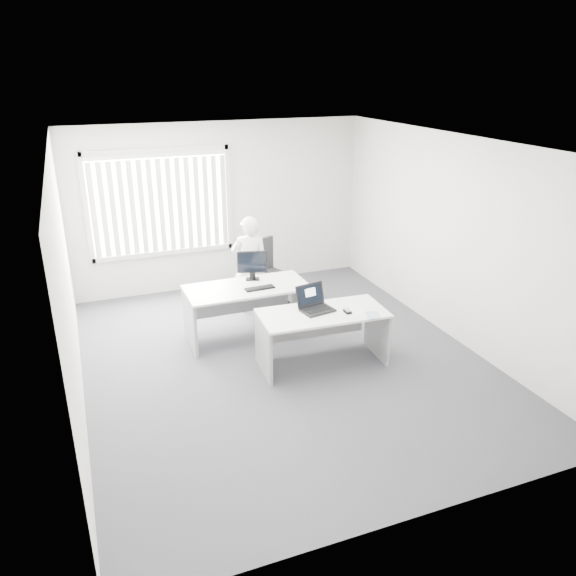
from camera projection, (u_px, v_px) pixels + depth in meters
name	position (u px, v px, depth m)	size (l,w,h in m)	color
ground	(284.00, 360.00, 7.40)	(6.00, 6.00, 0.00)	#504F57
wall_back	(220.00, 207.00, 9.48)	(5.00, 0.02, 2.80)	beige
wall_front	(422.00, 378.00, 4.29)	(5.00, 0.02, 2.80)	beige
wall_left	(67.00, 287.00, 6.04)	(0.02, 6.00, 2.80)	beige
wall_right	(453.00, 239.00, 7.73)	(0.02, 6.00, 2.80)	beige
ceiling	(283.00, 143.00, 6.37)	(5.00, 6.00, 0.02)	white
window	(160.00, 203.00, 9.06)	(2.32, 0.06, 1.76)	beige
blinds	(161.00, 206.00, 9.02)	(2.20, 0.10, 1.50)	silver
desk_near	(322.00, 327.00, 7.14)	(1.64, 0.84, 0.73)	white
desk_far	(247.00, 301.00, 7.85)	(1.70, 0.81, 0.77)	white
office_chair	(268.00, 281.00, 9.22)	(0.74, 0.74, 1.02)	black
person	(250.00, 265.00, 8.62)	(0.56, 0.37, 1.54)	silver
laptop	(318.00, 300.00, 7.03)	(0.40, 0.36, 0.31)	black
paper_sheet	(352.00, 312.00, 7.07)	(0.31, 0.22, 0.00)	white
mouse	(348.00, 311.00, 7.03)	(0.07, 0.12, 0.05)	silver
booklet	(373.00, 315.00, 6.96)	(0.15, 0.21, 0.01)	white
keyboard	(260.00, 288.00, 7.69)	(0.41, 0.14, 0.02)	black
monitor	(252.00, 265.00, 7.95)	(0.42, 0.13, 0.42)	black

